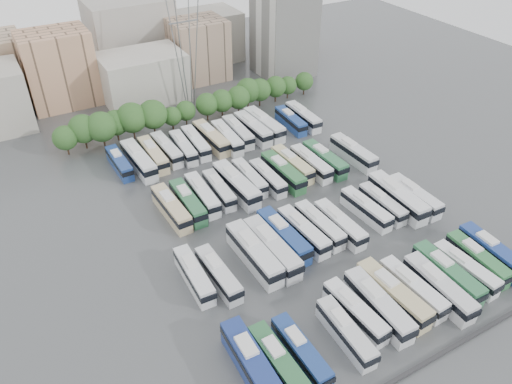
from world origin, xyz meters
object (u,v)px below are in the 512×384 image
bus_r0_s2 (301,351)px  bus_r1_s10 (366,209)px  bus_r0_s9 (439,287)px  bus_r3_s5 (196,143)px  bus_r0_s12 (477,259)px  bus_r3_s13 (303,117)px  bus_r2_s10 (311,163)px  bus_r2_s6 (249,177)px  bus_r2_s5 (236,184)px  bus_r3_s7 (227,137)px  bus_r0_s1 (279,364)px  bus_r2_s1 (171,208)px  bus_r0_s10 (447,274)px  bus_r1_s7 (319,225)px  bus_r0_s8 (412,288)px  bus_r2_s3 (202,194)px  bus_r0_s7 (393,294)px  bus_r3_s8 (238,132)px  bus_r3_s0 (119,163)px  bus_r3_s9 (253,128)px  bus_r3_s3 (167,149)px  bus_r3_s12 (291,120)px  apartment_tower (284,27)px  bus_r1_s11 (382,203)px  bus_r1_s13 (414,196)px  bus_r2_s9 (292,164)px  bus_r3_s2 (153,155)px  bus_r1_s6 (303,231)px  bus_r1_s3 (254,253)px  bus_r1_s4 (272,248)px  bus_r0_s11 (465,269)px  bus_r0_s13 (492,252)px  bus_r1_s8 (340,224)px  bus_r3_s4 (183,147)px  bus_r3_s1 (139,160)px  bus_r1_s1 (218,274)px  bus_r2_s7 (268,178)px  bus_r0_s5 (355,311)px  bus_r2_s11 (325,159)px  bus_r2_s2 (188,202)px  bus_r2_s4 (219,190)px  bus_r3_s6 (211,138)px  bus_r3_s10 (264,124)px  bus_r0_s0 (253,365)px  bus_r1_s0 (194,275)px  bus_r1_s12 (397,197)px

bus_r0_s2 → bus_r1_s10: size_ratio=0.98×
bus_r0_s9 → bus_r3_s5: (-13.42, 55.84, -0.15)m
bus_r0_s12 → bus_r3_s13: size_ratio=0.95×
bus_r2_s10 → bus_r2_s6: bearing=171.9°
bus_r2_s5 → bus_r3_s7: size_ratio=1.11×
bus_r0_s1 → bus_r2_s1: size_ratio=0.97×
bus_r0_s10 → bus_r1_s7: (-9.79, 18.86, -0.16)m
bus_r0_s8 → bus_r2_s3: 39.77m
bus_r0_s7 → bus_r3_s8: (3.27, 53.34, -0.16)m
bus_r3_s0 → bus_r3_s9: 30.09m
bus_r3_s3 → bus_r3_s12: bus_r3_s3 is taller
apartment_tower → bus_r0_s12: bearing=-101.0°
bus_r1_s11 → bus_r1_s13: bus_r1_s13 is taller
bus_r0_s12 → bus_r3_s8: size_ratio=0.96×
bus_r0_s10 → bus_r3_s3: bus_r0_s10 is taller
bus_r0_s12 → bus_r1_s10: bearing=112.7°
bus_r2_s9 → bus_r3_s2: size_ratio=1.00×
bus_r0_s7 → bus_r2_s6: 36.59m
bus_r1_s6 → bus_r3_s12: size_ratio=1.07×
bus_r1_s3 → bus_r0_s10: bearing=-38.6°
bus_r0_s9 → bus_r1_s4: 25.27m
bus_r0_s11 → bus_r0_s13: bearing=0.8°
bus_r1_s3 → bus_r1_s8: size_ratio=1.17×
bus_r0_s8 → bus_r3_s5: 54.95m
apartment_tower → bus_r1_s10: size_ratio=2.29×
bus_r0_s1 → bus_r3_s4: size_ratio=1.03×
bus_r0_s2 → bus_r3_s1: bearing=93.4°
bus_r1_s1 → bus_r3_s3: (6.58, 38.06, 0.06)m
bus_r0_s2 → bus_r2_s7: bearing=65.6°
bus_r3_s4 → bus_r3_s5: (3.10, 0.53, 0.03)m
bus_r2_s5 → bus_r0_s5: bearing=-92.1°
bus_r0_s10 → bus_r3_s4: 57.41m
bus_r2_s11 → bus_r3_s4: size_ratio=1.06×
bus_r2_s1 → bus_r2_s2: 3.23m
bus_r1_s13 → bus_r2_s4: (-29.84, 19.44, -0.13)m
bus_r3_s5 → bus_r3_s6: size_ratio=0.92×
bus_r2_s10 → bus_r3_s0: 38.35m
bus_r3_s2 → bus_r3_s10: bearing=-0.6°
bus_r0_s9 → bus_r3_s1: bus_r3_s1 is taller
bus_r2_s1 → bus_r3_s8: size_ratio=1.02×
bus_r0_s13 → bus_r3_s2: 65.13m
bus_r3_s2 → bus_r3_s4: bus_r3_s2 is taller
bus_r3_s3 → bus_r3_s13: (33.00, -1.73, 0.05)m
bus_r3_s5 → bus_r3_s10: (16.58, -0.43, 0.27)m
bus_r2_s11 → bus_r3_s3: 32.74m
bus_r1_s10 → bus_r3_s9: size_ratio=0.88×
bus_r0_s10 → bus_r3_s1: bearing=120.0°
bus_r0_s13 → bus_r3_s6: size_ratio=0.97×
bus_r0_s0 → bus_r1_s0: bearing=91.6°
bus_r2_s9 → bus_r1_s12: bearing=-63.8°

